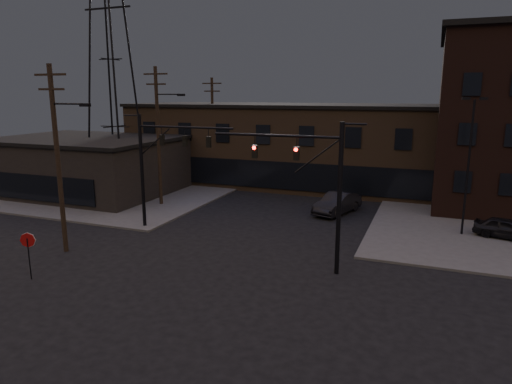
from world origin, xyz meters
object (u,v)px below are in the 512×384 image
Objects in this scene: car_crossing at (337,203)px; traffic_signal_far at (157,159)px; traffic_signal_near at (318,181)px; parked_car_lot_a at (506,228)px; stop_sign at (28,245)px.

traffic_signal_far is at bearing -123.09° from car_crossing.
traffic_signal_far is (-12.07, 3.50, 0.08)m from traffic_signal_near.
car_crossing is at bearing 91.71° from parked_car_lot_a.
stop_sign is 22.36m from car_crossing.
car_crossing reaches higher than parked_car_lot_a.
car_crossing is (-11.60, 2.78, 0.03)m from parked_car_lot_a.
parked_car_lot_a is (22.33, 6.07, -4.20)m from traffic_signal_far.
stop_sign reaches higher than car_crossing.
stop_sign is 0.64× the size of parked_car_lot_a.
stop_sign reaches higher than parked_car_lot_a.
car_crossing is (-1.34, 12.34, -4.09)m from traffic_signal_near.
traffic_signal_far is 23.52m from parked_car_lot_a.
parked_car_lot_a is at bearing 15.20° from traffic_signal_far.
traffic_signal_near is 2.06× the size of parked_car_lot_a.
traffic_signal_near is at bearing 25.90° from stop_sign.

